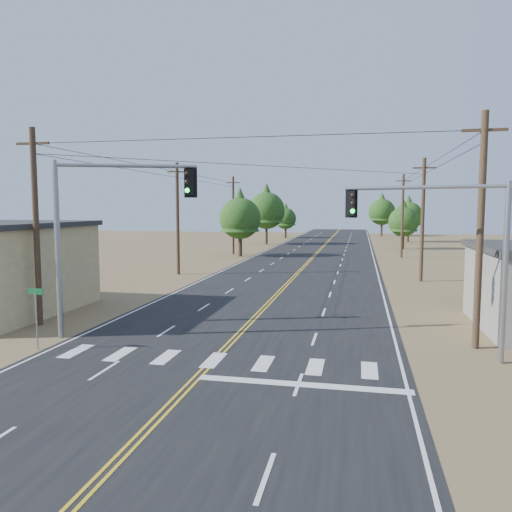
# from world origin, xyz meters

# --- Properties ---
(ground) EXTENTS (220.00, 220.00, 0.00)m
(ground) POSITION_xyz_m (0.00, 0.00, 0.00)
(ground) COLOR olive
(ground) RESTS_ON ground
(road) EXTENTS (15.00, 200.00, 0.02)m
(road) POSITION_xyz_m (0.00, 30.00, 0.01)
(road) COLOR black
(road) RESTS_ON ground
(utility_pole_left_near) EXTENTS (1.80, 0.30, 10.00)m
(utility_pole_left_near) POSITION_xyz_m (-10.50, 12.00, 5.12)
(utility_pole_left_near) COLOR #4C3826
(utility_pole_left_near) RESTS_ON ground
(utility_pole_left_mid) EXTENTS (1.80, 0.30, 10.00)m
(utility_pole_left_mid) POSITION_xyz_m (-10.50, 32.00, 5.12)
(utility_pole_left_mid) COLOR #4C3826
(utility_pole_left_mid) RESTS_ON ground
(utility_pole_left_far) EXTENTS (1.80, 0.30, 10.00)m
(utility_pole_left_far) POSITION_xyz_m (-10.50, 52.00, 5.12)
(utility_pole_left_far) COLOR #4C3826
(utility_pole_left_far) RESTS_ON ground
(utility_pole_right_near) EXTENTS (1.80, 0.30, 10.00)m
(utility_pole_right_near) POSITION_xyz_m (10.50, 12.00, 5.12)
(utility_pole_right_near) COLOR #4C3826
(utility_pole_right_near) RESTS_ON ground
(utility_pole_right_mid) EXTENTS (1.80, 0.30, 10.00)m
(utility_pole_right_mid) POSITION_xyz_m (10.50, 32.00, 5.12)
(utility_pole_right_mid) COLOR #4C3826
(utility_pole_right_mid) RESTS_ON ground
(utility_pole_right_far) EXTENTS (1.80, 0.30, 10.00)m
(utility_pole_right_far) POSITION_xyz_m (10.50, 52.00, 5.12)
(utility_pole_right_far) COLOR #4C3826
(utility_pole_right_far) RESTS_ON ground
(signal_mast_left) EXTENTS (6.10, 2.60, 8.17)m
(signal_mast_left) POSITION_xyz_m (-6.28, 10.68, 5.50)
(signal_mast_left) COLOR gray
(signal_mast_left) RESTS_ON ground
(signal_mast_right) EXTENTS (6.23, 1.86, 7.02)m
(signal_mast_right) POSITION_xyz_m (9.19, 10.48, 4.80)
(signal_mast_right) COLOR gray
(signal_mast_right) RESTS_ON ground
(street_sign) EXTENTS (0.78, 0.13, 2.63)m
(street_sign) POSITION_xyz_m (-7.80, 8.00, 1.76)
(street_sign) COLOR gray
(street_sign) RESTS_ON ground
(tree_left_near) EXTENTS (5.12, 5.12, 8.54)m
(tree_left_near) POSITION_xyz_m (-9.00, 49.58, 5.22)
(tree_left_near) COLOR #3F2D1E
(tree_left_near) RESTS_ON ground
(tree_left_mid) EXTENTS (6.04, 6.04, 10.07)m
(tree_left_mid) POSITION_xyz_m (-9.53, 70.10, 6.16)
(tree_left_mid) COLOR #3F2D1E
(tree_left_mid) RESTS_ON ground
(tree_left_far) EXTENTS (4.21, 4.21, 7.01)m
(tree_left_far) POSITION_xyz_m (-9.00, 87.94, 4.29)
(tree_left_far) COLOR #3F2D1E
(tree_left_far) RESTS_ON ground
(tree_right_near) EXTENTS (4.33, 4.33, 7.22)m
(tree_right_near) POSITION_xyz_m (11.72, 65.06, 4.41)
(tree_right_near) COLOR #3F2D1E
(tree_right_near) RESTS_ON ground
(tree_right_mid) EXTENTS (4.96, 4.96, 8.27)m
(tree_right_mid) POSITION_xyz_m (13.81, 80.91, 5.06)
(tree_right_mid) COLOR #3F2D1E
(tree_right_mid) RESTS_ON ground
(tree_right_far) EXTENTS (5.57, 5.57, 9.29)m
(tree_right_far) POSITION_xyz_m (10.01, 98.97, 5.68)
(tree_right_far) COLOR #3F2D1E
(tree_right_far) RESTS_ON ground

